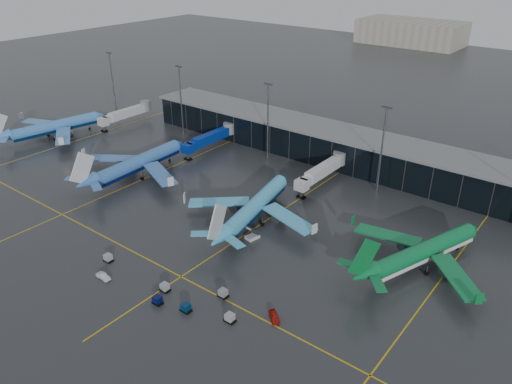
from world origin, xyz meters
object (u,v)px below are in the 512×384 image
Objects in this scene: airliner_aer_lingus at (426,242)px; service_van_red at (274,316)px; mobile_airstair at (252,236)px; airliner_klm_west at (54,120)px; airliner_arkefly at (138,155)px; baggage_carts at (176,293)px; service_van_white at (103,276)px; airliner_klm_near at (256,197)px.

airliner_aer_lingus is 10.58× the size of service_van_red.
service_van_red is (21.49, -20.43, -0.10)m from mobile_airstair.
airliner_klm_west is 50.83m from airliner_arkefly.
airliner_klm_west is at bearing -159.05° from airliner_aer_lingus.
airliner_klm_west is 1.18× the size of baggage_carts.
mobile_airstair is 0.95× the size of service_van_white.
airliner_arkefly is 88.15m from airliner_aer_lingus.
mobile_airstair is at bearing 93.18° from baggage_carts.
airliner_aer_lingus is 11.04× the size of service_van_white.
mobile_airstair is at bearing 3.28° from airliner_klm_west.
airliner_klm_west is 1.05× the size of airliner_aer_lingus.
service_van_white is at bearing -116.09° from airliner_klm_near.
airliner_klm_near is at bearing 134.58° from mobile_airstair.
airliner_klm_near is at bearing 82.94° from service_van_red.
baggage_carts is at bearing -71.08° from service_van_white.
airliner_klm_west is 126.88m from service_van_red.
airliner_arkefly reaches higher than airliner_klm_west.
service_van_white is at bearing -17.43° from airliner_klm_west.
airliner_klm_near is 10.94m from mobile_airstair.
airliner_klm_near is 35.95m from baggage_carts.
airliner_arkefly reaches higher than airliner_aer_lingus.
mobile_airstair reaches higher than service_van_red.
mobile_airstair is 36.04m from service_van_white.
airliner_klm_near is 42.87m from airliner_aer_lingus.
airliner_klm_near is 12.07× the size of mobile_airstair.
service_van_white is at bearing -161.73° from baggage_carts.
airliner_klm_near is 39.15m from service_van_red.
airliner_arkefly is 12.53× the size of mobile_airstair.
baggage_carts is 9.47× the size of service_van_red.
airliner_aer_lingus is 1.12× the size of baggage_carts.
service_van_white is (86.02, -43.67, -6.12)m from airliner_klm_west.
airliner_klm_near reaches higher than airliner_aer_lingus.
service_van_red is 38.72m from service_van_white.
airliner_klm_near is 1.16× the size of baggage_carts.
airliner_klm_west is 11.15× the size of service_van_red.
airliner_klm_near is (96.26, -3.28, -0.10)m from airliner_klm_west.
baggage_carts is at bearing -75.16° from mobile_airstair.
airliner_klm_west is at bearing 115.32° from service_van_red.
airliner_klm_west reaches higher than mobile_airstair.
airliner_arkefly reaches higher than baggage_carts.
airliner_klm_west reaches higher than baggage_carts.
mobile_airstair is (5.02, -7.75, -5.87)m from airliner_klm_near.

